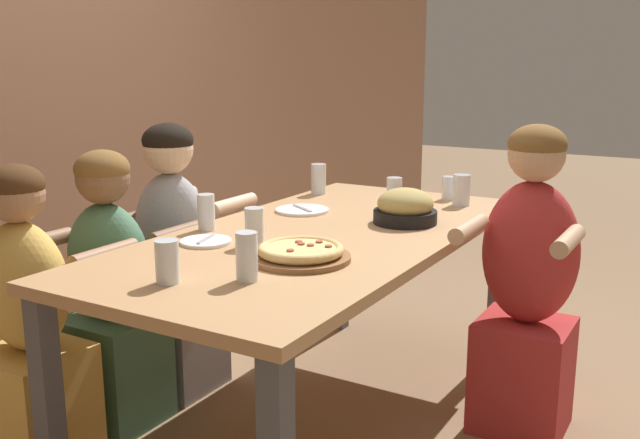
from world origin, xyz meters
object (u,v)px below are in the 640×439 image
object	(u,v)px
empty_plate_b	(302,210)
drinking_glass_h	(449,189)
skillet_bowl	(405,208)
drinking_glass_b	(247,260)
drinking_glass_e	(167,264)
drinking_glass_f	(461,192)
drinking_glass_g	(394,193)
diner_near_midright	(527,293)
pizza_board_main	(301,253)
empty_plate_a	(206,241)
drinking_glass_a	(254,229)
drinking_glass_c	(206,214)
diner_far_center	(174,268)
drinking_glass_d	(319,181)
diner_far_midleft	(112,300)
diner_far_left	(30,334)

from	to	relation	value
empty_plate_b	drinking_glass_h	size ratio (longest dim) A/B	2.14
skillet_bowl	drinking_glass_b	xyz separation A→B (m)	(-0.94, 0.10, 0.00)
drinking_glass_e	drinking_glass_f	size ratio (longest dim) A/B	0.93
drinking_glass_g	diner_near_midright	distance (m)	0.77
drinking_glass_b	drinking_glass_g	bearing A→B (deg)	4.11
pizza_board_main	drinking_glass_e	xyz separation A→B (m)	(-0.40, 0.21, 0.03)
diner_near_midright	skillet_bowl	bearing A→B (deg)	4.66
empty_plate_a	drinking_glass_a	size ratio (longest dim) A/B	1.37
drinking_glass_b	drinking_glass_g	world-z (taller)	drinking_glass_b
skillet_bowl	drinking_glass_c	xyz separation A→B (m)	(-0.49, 0.61, 0.00)
drinking_glass_c	diner_far_center	world-z (taller)	diner_far_center
pizza_board_main	skillet_bowl	xyz separation A→B (m)	(0.67, -0.07, 0.03)
drinking_glass_b	drinking_glass_c	bearing A→B (deg)	49.20
empty_plate_b	drinking_glass_c	size ratio (longest dim) A/B	1.65
drinking_glass_h	drinking_glass_a	bearing A→B (deg)	165.67
drinking_glass_f	drinking_glass_e	bearing A→B (deg)	166.91
empty_plate_b	drinking_glass_d	xyz separation A→B (m)	(0.39, 0.15, 0.06)
drinking_glass_a	drinking_glass_b	world-z (taller)	drinking_glass_b
drinking_glass_h	diner_far_center	distance (m)	1.31
drinking_glass_d	drinking_glass_h	distance (m)	0.63
drinking_glass_f	diner_far_center	xyz separation A→B (m)	(-0.80, 0.99, -0.30)
pizza_board_main	drinking_glass_h	xyz separation A→B (m)	(1.23, -0.05, 0.02)
drinking_glass_d	diner_far_midleft	world-z (taller)	diner_far_midleft
skillet_bowl	drinking_glass_b	size ratio (longest dim) A/B	2.49
empty_plate_a	diner_far_center	distance (m)	0.58
diner_near_midright	drinking_glass_g	bearing A→B (deg)	-20.87
drinking_glass_h	diner_far_left	world-z (taller)	diner_far_left
diner_far_midleft	drinking_glass_g	bearing A→B (deg)	53.83
drinking_glass_f	diner_far_left	distance (m)	1.86
diner_near_midright	diner_far_midleft	size ratio (longest dim) A/B	1.09
skillet_bowl	diner_near_midright	distance (m)	0.57
drinking_glass_c	drinking_glass_a	bearing A→B (deg)	-107.72
skillet_bowl	drinking_glass_e	size ratio (longest dim) A/B	2.86
diner_far_midleft	drinking_glass_f	bearing A→B (deg)	49.63
drinking_glass_b	drinking_glass_c	world-z (taller)	drinking_glass_b
drinking_glass_e	diner_far_center	distance (m)	1.01
diner_far_center	diner_far_midleft	world-z (taller)	diner_far_center
drinking_glass_d	drinking_glass_f	world-z (taller)	drinking_glass_d
empty_plate_a	diner_far_midleft	world-z (taller)	diner_far_midleft
empty_plate_a	drinking_glass_a	distance (m)	0.19
drinking_glass_f	diner_far_center	world-z (taller)	diner_far_center
pizza_board_main	drinking_glass_h	size ratio (longest dim) A/B	3.06
pizza_board_main	drinking_glass_b	xyz separation A→B (m)	(-0.26, 0.02, 0.04)
skillet_bowl	drinking_glass_d	xyz separation A→B (m)	(0.37, 0.62, 0.00)
pizza_board_main	empty_plate_a	world-z (taller)	pizza_board_main
drinking_glass_e	drinking_glass_f	world-z (taller)	drinking_glass_f
diner_far_left	drinking_glass_d	bearing A→B (deg)	78.50
drinking_glass_c	drinking_glass_e	distance (m)	0.66
empty_plate_b	drinking_glass_g	distance (m)	0.43
empty_plate_a	drinking_glass_f	size ratio (longest dim) A/B	1.33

